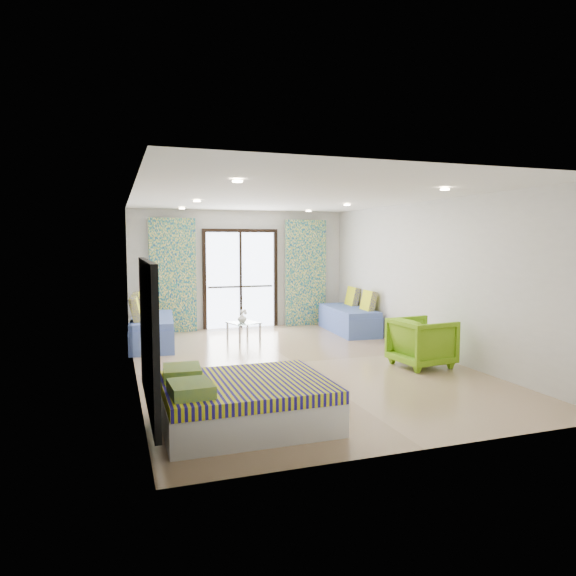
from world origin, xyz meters
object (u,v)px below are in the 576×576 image
object	(u,v)px
bed	(244,402)
daybed_right	(349,319)
armchair	(422,340)
daybed_left	(152,330)
coffee_table	(244,324)

from	to	relation	value
bed	daybed_right	bearing A→B (deg)	53.68
daybed_right	armchair	size ratio (longest dim) A/B	2.34
bed	daybed_left	xyz separation A→B (m)	(-0.64, 4.75, 0.05)
daybed_left	armchair	xyz separation A→B (m)	(3.97, -3.09, 0.12)
bed	armchair	world-z (taller)	armchair
daybed_right	armchair	xyz separation A→B (m)	(-0.27, -3.22, 0.13)
daybed_left	coffee_table	world-z (taller)	daybed_left
bed	coffee_table	xyz separation A→B (m)	(1.16, 4.72, 0.07)
bed	daybed_right	world-z (taller)	daybed_right
bed	armchair	bearing A→B (deg)	26.60
daybed_right	coffee_table	xyz separation A→B (m)	(-2.43, -0.16, 0.02)
daybed_left	daybed_right	world-z (taller)	daybed_left
bed	armchair	distance (m)	3.72
daybed_left	armchair	bearing A→B (deg)	-32.83
daybed_right	daybed_left	bearing A→B (deg)	-174.19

